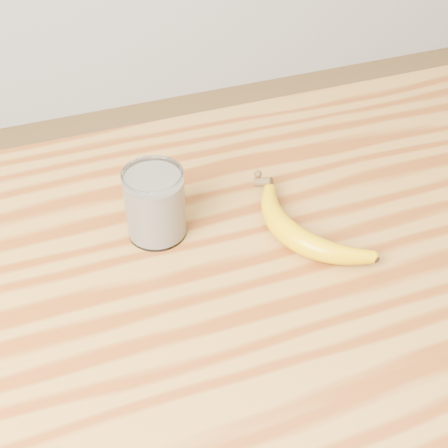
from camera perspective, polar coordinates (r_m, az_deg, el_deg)
name	(u,v)px	position (r m, az deg, el deg)	size (l,w,h in m)	color
table	(348,285)	(1.06, 11.26, -5.51)	(1.20, 0.80, 0.90)	olive
smoothie_glass	(155,205)	(0.91, -6.32, 1.77)	(0.09, 0.09, 0.11)	white
banana	(293,237)	(0.91, 6.33, -1.18)	(0.11, 0.31, 0.04)	#C69402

